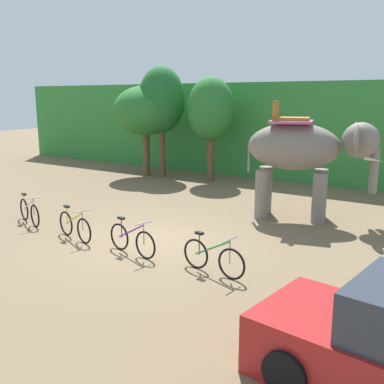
% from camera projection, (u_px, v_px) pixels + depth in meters
% --- Properties ---
extents(ground_plane, '(80.00, 80.00, 0.00)m').
position_uv_depth(ground_plane, '(149.00, 241.00, 12.21)').
color(ground_plane, brown).
extents(foliage_hedge, '(36.00, 6.00, 4.58)m').
position_uv_depth(foliage_hedge, '(313.00, 129.00, 22.69)').
color(foliage_hedge, '#338438').
rests_on(foliage_hedge, ground).
extents(tree_far_left, '(3.16, 3.16, 4.45)m').
position_uv_depth(tree_far_left, '(145.00, 111.00, 21.81)').
color(tree_far_left, brown).
rests_on(tree_far_left, ground).
extents(tree_center_left, '(2.23, 2.23, 5.34)m').
position_uv_depth(tree_center_left, '(162.00, 100.00, 21.36)').
color(tree_center_left, brown).
rests_on(tree_center_left, ground).
extents(tree_left, '(2.17, 2.17, 4.80)m').
position_uv_depth(tree_left, '(211.00, 110.00, 20.29)').
color(tree_left, brown).
rests_on(tree_left, ground).
extents(elephant, '(4.24, 2.58, 3.78)m').
position_uv_depth(elephant, '(304.00, 151.00, 14.04)').
color(elephant, slate).
rests_on(elephant, ground).
extents(bike_white, '(1.64, 0.69, 0.92)m').
position_uv_depth(bike_white, '(29.00, 212.00, 13.84)').
color(bike_white, black).
rests_on(bike_white, ground).
extents(bike_yellow, '(1.68, 0.58, 0.92)m').
position_uv_depth(bike_yellow, '(75.00, 226.00, 12.29)').
color(bike_yellow, black).
rests_on(bike_yellow, ground).
extents(bike_purple, '(1.70, 0.52, 0.92)m').
position_uv_depth(bike_purple, '(132.00, 240.00, 11.12)').
color(bike_purple, black).
rests_on(bike_purple, ground).
extents(bike_green, '(1.70, 0.52, 0.92)m').
position_uv_depth(bike_green, '(213.00, 257.00, 9.89)').
color(bike_green, black).
rests_on(bike_green, ground).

